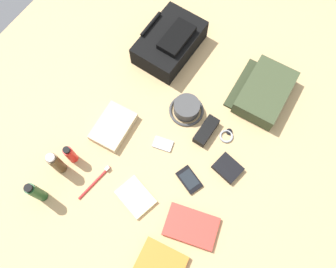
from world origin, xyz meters
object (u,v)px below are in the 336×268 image
cell_phone (189,180)px  wallet (228,168)px  paperback_novel (160,265)px  travel_guidebook (191,226)px  shampoo_bottle (36,192)px  sunscreen_spray (70,154)px  cologne_bottle (56,163)px  toothbrush (96,181)px  notepad (136,197)px  toiletry_pouch (264,92)px  bucket_hat (188,109)px  media_player (164,145)px  sunglasses_case (206,131)px  folded_towel (113,127)px  backpack (170,42)px  wristwatch (227,136)px

cell_phone → wallet: (0.13, -0.11, 0.01)m
paperback_novel → travel_guidebook: 0.19m
travel_guidebook → cell_phone: size_ratio=1.85×
shampoo_bottle → sunscreen_spray: shampoo_bottle is taller
cologne_bottle → toothbrush: (0.04, -0.16, -0.07)m
notepad → cologne_bottle: bearing=117.3°
toothbrush → travel_guidebook: bearing=-82.2°
toiletry_pouch → bucket_hat: size_ratio=1.92×
travel_guidebook → bucket_hat: bearing=33.8°
media_player → notepad: (-0.26, -0.03, 0.00)m
sunglasses_case → toothbrush: bearing=149.1°
travel_guidebook → folded_towel: 0.55m
wallet → toothbrush: bearing=139.9°
sunscreen_spray → travel_guidebook: 0.58m
shampoo_bottle → sunglasses_case: shampoo_bottle is taller
travel_guidebook → toothbrush: 0.44m
toiletry_pouch → toothbrush: (-0.75, 0.40, -0.03)m
bucket_hat → shampoo_bottle: (-0.66, 0.30, 0.06)m
shampoo_bottle → notepad: bearing=-57.6°
toiletry_pouch → sunscreen_spray: sunscreen_spray is taller
cologne_bottle → cell_phone: (0.26, -0.49, -0.07)m
bucket_hat → media_player: bearing=180.0°
cologne_bottle → wallet: 0.72m
toiletry_pouch → bucket_hat: (-0.26, 0.25, -0.01)m
media_player → sunglasses_case: size_ratio=0.67×
shampoo_bottle → paperback_novel: (0.04, -0.56, -0.07)m
folded_towel → sunglasses_case: size_ratio=1.43×
travel_guidebook → media_player: size_ratio=2.51×
media_player → notepad: size_ratio=0.63×
backpack → wallet: (-0.37, -0.54, -0.05)m
toiletry_pouch → toothbrush: bearing=151.7°
bucket_hat → shampoo_bottle: shampoo_bottle is taller
sunscreen_spray → sunglasses_case: bearing=-44.9°
paperback_novel → sunglasses_case: sunglasses_case is taller
paperback_novel → sunscreen_spray: bearing=74.4°
toiletry_pouch → wallet: toiletry_pouch is taller
sunscreen_spray → media_player: size_ratio=1.35×
cell_phone → folded_towel: (0.02, 0.41, 0.01)m
folded_towel → sunscreen_spray: bearing=164.0°
folded_towel → media_player: bearing=-76.5°
media_player → paperback_novel: bearing=-148.1°
notepad → folded_towel: (0.20, 0.26, 0.01)m
cologne_bottle → folded_towel: (0.27, -0.08, -0.06)m
travel_guidebook → toothbrush: size_ratio=1.28×
wristwatch → wallet: bearing=-148.8°
notepad → sunglasses_case: size_ratio=1.07×
shampoo_bottle → cologne_bottle: shampoo_bottle is taller
toiletry_pouch → folded_towel: toiletry_pouch is taller
notepad → bucket_hat: bearing=19.0°
shampoo_bottle → travel_guidebook: bearing=-68.2°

